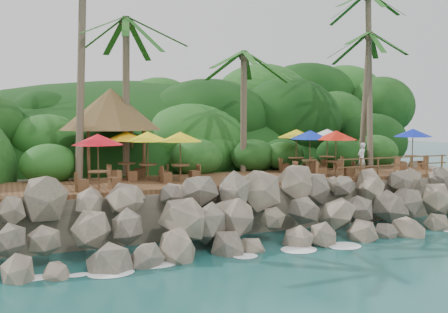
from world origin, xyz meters
name	(u,v)px	position (x,y,z in m)	size (l,w,h in m)	color
ground	(282,252)	(0.00, 0.00, 0.00)	(140.00, 140.00, 0.00)	#19514F
land_base	(167,180)	(0.00, 16.00, 1.05)	(32.00, 25.20, 2.10)	gray
jungle_hill	(141,182)	(0.00, 23.50, 0.00)	(44.80, 28.00, 15.40)	#143811
seawall	(260,215)	(0.00, 2.00, 1.15)	(29.00, 4.00, 2.30)	gray
terrace	(224,180)	(0.00, 6.00, 2.20)	(26.00, 5.00, 0.20)	brown
jungle_foliage	(172,197)	(0.00, 15.00, 0.00)	(44.00, 16.00, 12.00)	#143811
foam_line	(279,250)	(0.00, 0.30, 0.03)	(25.20, 0.80, 0.06)	white
palms	(207,1)	(0.04, 8.50, 11.57)	(29.12, 6.77, 12.54)	brown
palapa	(111,109)	(-4.92, 9.69, 5.79)	(5.32, 5.32, 4.60)	brown
dining_clusters	(234,139)	(0.50, 5.86, 4.28)	(25.80, 5.40, 2.38)	brown
railing	(395,164)	(8.80, 3.65, 2.91)	(7.20, 0.10, 1.00)	brown
waiter	(362,158)	(7.90, 5.25, 3.13)	(0.61, 0.40, 1.66)	white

